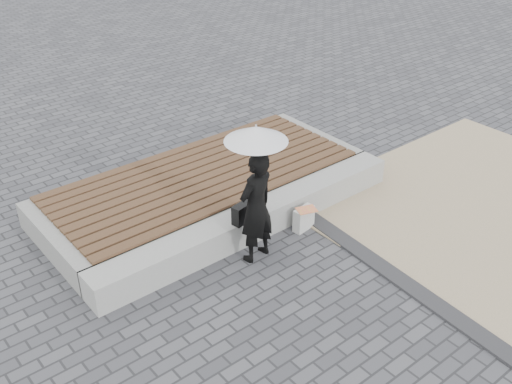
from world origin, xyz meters
The scene contains 11 objects.
ground centered at (0.00, 0.00, 0.00)m, with size 80.00×80.00×0.00m, color #4B4C51.
terrazzo_zone centered at (3.20, -0.50, 0.01)m, with size 5.00×5.00×0.02m, color tan.
edging_band centered at (0.75, -0.50, 0.02)m, with size 0.25×5.20×0.04m, color #2E2E31.
seating_ledge centered at (0.00, 1.60, 0.20)m, with size 5.00×0.45×0.40m, color #A4A5A0.
timber_platform centered at (0.00, 2.80, 0.20)m, with size 5.00×2.00×0.40m, color gray.
timber_decking centered at (0.00, 2.80, 0.42)m, with size 4.60×2.00×0.04m, color brown, non-canonical shape.
woman centered at (-0.33, 1.14, 0.77)m, with size 0.56×0.37×1.54m, color black.
parasol centered at (-0.33, 1.14, 1.80)m, with size 0.78×0.78×0.99m.
handbag centered at (-0.28, 1.44, 0.54)m, with size 0.39×0.14×0.27m, color black.
canvas_tote centered at (0.61, 1.22, 0.17)m, with size 0.33×0.14×0.34m, color silver.
magazine centered at (0.61, 1.17, 0.35)m, with size 0.27×0.20×0.01m, color #F23A59.
Camera 1 is at (-4.41, -3.86, 4.85)m, focal length 42.31 mm.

